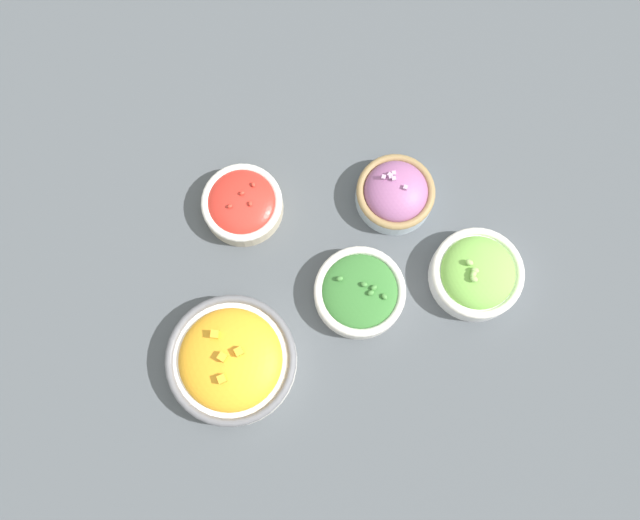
{
  "coord_description": "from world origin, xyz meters",
  "views": [
    {
      "loc": [
        -0.1,
        -0.21,
        1.07
      ],
      "look_at": [
        0.0,
        0.0,
        0.03
      ],
      "focal_mm": 40.0,
      "sensor_mm": 36.0,
      "label": 1
    }
  ],
  "objects_px": {
    "bowl_broccoli": "(360,292)",
    "bowl_lettuce": "(477,274)",
    "bowl_squash": "(231,360)",
    "bowl_cherry_tomatoes": "(242,204)",
    "bowl_red_onion": "(395,193)"
  },
  "relations": [
    {
      "from": "bowl_squash",
      "to": "bowl_cherry_tomatoes",
      "type": "height_order",
      "value": "bowl_squash"
    },
    {
      "from": "bowl_red_onion",
      "to": "bowl_lettuce",
      "type": "xyz_separation_m",
      "value": [
        0.05,
        -0.17,
        0.0
      ]
    },
    {
      "from": "bowl_cherry_tomatoes",
      "to": "bowl_squash",
      "type": "bearing_deg",
      "value": -119.17
    },
    {
      "from": "bowl_broccoli",
      "to": "bowl_cherry_tomatoes",
      "type": "distance_m",
      "value": 0.22
    },
    {
      "from": "bowl_red_onion",
      "to": "bowl_lettuce",
      "type": "bearing_deg",
      "value": -73.43
    },
    {
      "from": "bowl_broccoli",
      "to": "bowl_squash",
      "type": "bearing_deg",
      "value": -178.52
    },
    {
      "from": "bowl_broccoli",
      "to": "bowl_lettuce",
      "type": "xyz_separation_m",
      "value": [
        0.17,
        -0.05,
        0.0
      ]
    },
    {
      "from": "bowl_broccoli",
      "to": "bowl_lettuce",
      "type": "bearing_deg",
      "value": -17.91
    },
    {
      "from": "bowl_squash",
      "to": "bowl_broccoli",
      "type": "xyz_separation_m",
      "value": [
        0.21,
        0.01,
        -0.0
      ]
    },
    {
      "from": "bowl_squash",
      "to": "bowl_red_onion",
      "type": "distance_m",
      "value": 0.35
    },
    {
      "from": "bowl_squash",
      "to": "bowl_red_onion",
      "type": "bearing_deg",
      "value": 19.38
    },
    {
      "from": "bowl_cherry_tomatoes",
      "to": "bowl_lettuce",
      "type": "xyz_separation_m",
      "value": [
        0.27,
        -0.26,
        0.0
      ]
    },
    {
      "from": "bowl_broccoli",
      "to": "bowl_lettuce",
      "type": "relative_size",
      "value": 0.99
    },
    {
      "from": "bowl_broccoli",
      "to": "bowl_red_onion",
      "type": "distance_m",
      "value": 0.16
    },
    {
      "from": "bowl_broccoli",
      "to": "bowl_lettuce",
      "type": "distance_m",
      "value": 0.18
    }
  ]
}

